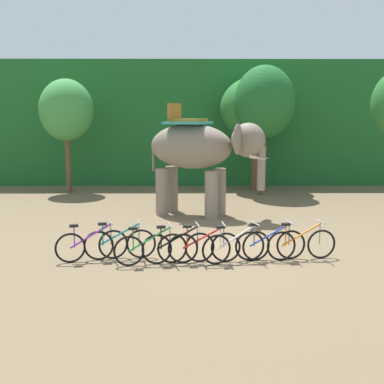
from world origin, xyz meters
TOP-DOWN VIEW (x-y plane):
  - ground_plane at (0.00, 0.00)m, footprint 80.00×80.00m
  - foliage_hedge at (0.00, 14.34)m, footprint 36.00×6.00m
  - tree_far_left at (-5.90, 9.23)m, footprint 2.31×2.31m
  - tree_center at (2.38, 10.04)m, footprint 3.24×3.24m
  - tree_left at (2.52, 8.61)m, footprint 2.52×2.52m
  - elephant at (-0.27, 4.15)m, footprint 4.18×2.94m
  - bike_purple at (-2.94, -1.19)m, footprint 1.64×0.69m
  - bike_teal at (-2.30, -1.06)m, footprint 1.70×0.52m
  - bike_green at (-1.53, -1.52)m, footprint 1.68×0.57m
  - bike_black at (-0.90, -1.40)m, footprint 1.70×0.52m
  - bike_red at (-0.30, -1.37)m, footprint 1.71×0.52m
  - bike_white at (0.44, -1.37)m, footprint 1.64×0.68m
  - bike_blue at (1.27, -1.16)m, footprint 1.70×0.52m
  - bike_orange at (2.01, -1.14)m, footprint 1.70×0.52m

SIDE VIEW (x-z plane):
  - ground_plane at x=0.00m, z-range 0.00..0.00m
  - bike_purple at x=-2.94m, z-range -0.07..0.85m
  - bike_teal at x=-2.30m, z-range -0.07..0.85m
  - bike_green at x=-1.53m, z-range -0.07..0.85m
  - bike_black at x=-0.90m, z-range -0.07..0.85m
  - bike_red at x=-0.30m, z-range -0.07..0.85m
  - bike_white at x=0.44m, z-range -0.07..0.85m
  - bike_blue at x=1.27m, z-range -0.07..0.85m
  - bike_orange at x=2.01m, z-range -0.07..0.85m
  - elephant at x=-0.27m, z-range 0.31..4.09m
  - foliage_hedge at x=0.00m, z-range 0.00..5.96m
  - tree_far_left at x=-5.90m, z-range 1.11..6.03m
  - tree_center at x=2.38m, z-range 1.11..6.20m
  - tree_left at x=2.52m, z-range 1.18..6.61m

